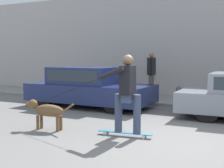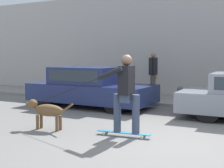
{
  "view_description": "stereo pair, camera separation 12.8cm",
  "coord_description": "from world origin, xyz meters",
  "px_view_note": "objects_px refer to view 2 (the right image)",
  "views": [
    {
      "loc": [
        1.59,
        -5.59,
        1.64
      ],
      "look_at": [
        -1.82,
        1.29,
        0.95
      ],
      "focal_mm": 50.0,
      "sensor_mm": 36.0,
      "label": 1
    },
    {
      "loc": [
        1.71,
        -5.54,
        1.64
      ],
      "look_at": [
        -1.82,
        1.29,
        0.95
      ],
      "focal_mm": 50.0,
      "sensor_mm": 36.0,
      "label": 2
    }
  ],
  "objects_px": {
    "parked_car_0": "(90,88)",
    "pedestrian_with_bag": "(153,73)",
    "dog": "(46,110)",
    "fire_hydrant": "(180,97)",
    "skateboarder": "(126,91)"
  },
  "relations": [
    {
      "from": "dog",
      "to": "skateboarder",
      "type": "bearing_deg",
      "value": -178.71
    },
    {
      "from": "dog",
      "to": "fire_hydrant",
      "type": "height_order",
      "value": "fire_hydrant"
    },
    {
      "from": "parked_car_0",
      "to": "pedestrian_with_bag",
      "type": "distance_m",
      "value": 2.6
    },
    {
      "from": "pedestrian_with_bag",
      "to": "fire_hydrant",
      "type": "height_order",
      "value": "pedestrian_with_bag"
    },
    {
      "from": "dog",
      "to": "skateboarder",
      "type": "height_order",
      "value": "skateboarder"
    },
    {
      "from": "fire_hydrant",
      "to": "skateboarder",
      "type": "bearing_deg",
      "value": -91.5
    },
    {
      "from": "dog",
      "to": "fire_hydrant",
      "type": "xyz_separation_m",
      "value": [
        1.94,
        4.01,
        -0.05
      ]
    },
    {
      "from": "pedestrian_with_bag",
      "to": "fire_hydrant",
      "type": "bearing_deg",
      "value": -44.94
    },
    {
      "from": "pedestrian_with_bag",
      "to": "fire_hydrant",
      "type": "xyz_separation_m",
      "value": [
        1.36,
        -1.35,
        -0.66
      ]
    },
    {
      "from": "parked_car_0",
      "to": "dog",
      "type": "bearing_deg",
      "value": -74.02
    },
    {
      "from": "skateboarder",
      "to": "fire_hydrant",
      "type": "distance_m",
      "value": 3.81
    },
    {
      "from": "parked_car_0",
      "to": "dog",
      "type": "distance_m",
      "value": 3.31
    },
    {
      "from": "pedestrian_with_bag",
      "to": "fire_hydrant",
      "type": "relative_size",
      "value": 2.35
    },
    {
      "from": "dog",
      "to": "skateboarder",
      "type": "relative_size",
      "value": 0.44
    },
    {
      "from": "dog",
      "to": "pedestrian_with_bag",
      "type": "xyz_separation_m",
      "value": [
        0.58,
        5.35,
        0.61
      ]
    }
  ]
}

